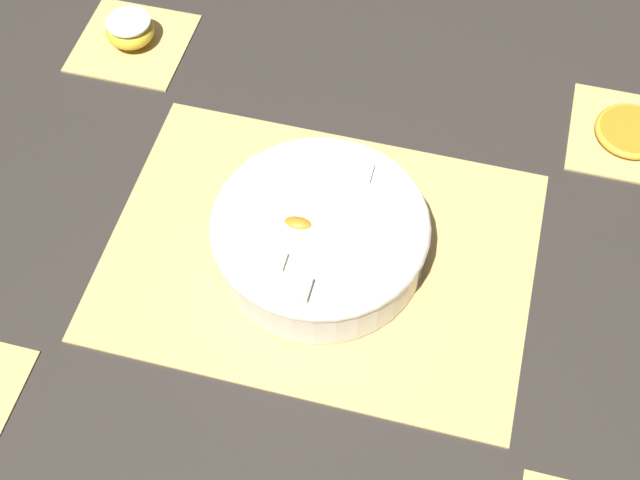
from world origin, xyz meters
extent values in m
plane|color=#2D2823|center=(0.00, 0.00, 0.00)|extent=(6.00, 6.00, 0.00)
cube|color=tan|center=(0.00, 0.00, 0.00)|extent=(0.49, 0.36, 0.01)
cube|color=brown|center=(-0.19, 0.00, 0.00)|extent=(0.01, 0.35, 0.00)
cube|color=brown|center=(-0.14, 0.00, 0.00)|extent=(0.01, 0.35, 0.00)
cube|color=brown|center=(-0.08, 0.00, 0.00)|extent=(0.01, 0.35, 0.00)
cube|color=brown|center=(-0.03, 0.00, 0.00)|extent=(0.01, 0.35, 0.00)
cube|color=brown|center=(0.03, 0.00, 0.00)|extent=(0.01, 0.35, 0.00)
cube|color=brown|center=(0.08, 0.00, 0.00)|extent=(0.01, 0.35, 0.00)
cube|color=brown|center=(0.14, 0.00, 0.00)|extent=(0.01, 0.35, 0.00)
cube|color=brown|center=(0.19, 0.00, 0.00)|extent=(0.01, 0.35, 0.00)
cube|color=tan|center=(-0.34, 0.27, 0.00)|extent=(0.15, 0.15, 0.01)
cube|color=brown|center=(-0.38, 0.27, 0.00)|extent=(0.00, 0.15, 0.00)
cube|color=brown|center=(-0.35, 0.27, 0.00)|extent=(0.00, 0.15, 0.00)
cube|color=brown|center=(-0.32, 0.27, 0.00)|extent=(0.00, 0.15, 0.00)
cube|color=brown|center=(-0.29, 0.27, 0.00)|extent=(0.00, 0.15, 0.00)
cube|color=tan|center=(0.34, 0.27, 0.00)|extent=(0.15, 0.15, 0.01)
cube|color=brown|center=(0.30, 0.27, 0.00)|extent=(0.00, 0.15, 0.00)
cube|color=brown|center=(0.34, 0.27, 0.00)|extent=(0.00, 0.15, 0.00)
cylinder|color=silver|center=(0.00, 0.00, 0.04)|extent=(0.24, 0.24, 0.06)
torus|color=silver|center=(0.00, 0.00, 0.06)|extent=(0.25, 0.25, 0.01)
cylinder|color=beige|center=(-0.04, 0.07, 0.04)|extent=(0.02, 0.02, 0.01)
cylinder|color=beige|center=(-0.07, 0.04, 0.05)|extent=(0.03, 0.03, 0.01)
cylinder|color=beige|center=(-0.04, -0.06, 0.04)|extent=(0.03, 0.03, 0.01)
cylinder|color=beige|center=(-0.05, 0.00, 0.06)|extent=(0.03, 0.03, 0.01)
cylinder|color=beige|center=(0.02, -0.01, 0.07)|extent=(0.03, 0.03, 0.01)
cylinder|color=beige|center=(-0.08, 0.01, 0.06)|extent=(0.03, 0.03, 0.01)
cylinder|color=beige|center=(-0.06, -0.01, 0.02)|extent=(0.03, 0.03, 0.01)
cylinder|color=beige|center=(0.04, 0.02, 0.04)|extent=(0.03, 0.03, 0.01)
cylinder|color=beige|center=(0.05, 0.07, 0.04)|extent=(0.02, 0.02, 0.01)
cube|color=#EFEACC|center=(0.07, 0.04, 0.04)|extent=(0.03, 0.03, 0.03)
cube|color=#EFEACC|center=(-0.03, -0.06, 0.07)|extent=(0.02, 0.02, 0.02)
cube|color=#EFEACC|center=(-0.06, 0.03, 0.02)|extent=(0.03, 0.03, 0.03)
cube|color=#EFEACC|center=(-0.03, 0.05, 0.05)|extent=(0.02, 0.02, 0.02)
cube|color=#EFEACC|center=(0.04, -0.08, 0.03)|extent=(0.02, 0.02, 0.02)
cube|color=#EFEACC|center=(0.00, -0.09, 0.07)|extent=(0.03, 0.03, 0.03)
cube|color=#EFEACC|center=(-0.06, -0.06, 0.02)|extent=(0.03, 0.03, 0.03)
cube|color=#EFEACC|center=(0.06, -0.01, 0.02)|extent=(0.03, 0.03, 0.03)
cube|color=#EFEACC|center=(-0.04, 0.08, 0.06)|extent=(0.02, 0.02, 0.02)
cube|color=#EFEACC|center=(0.03, 0.08, 0.06)|extent=(0.03, 0.03, 0.03)
cube|color=#EFEACC|center=(-0.08, -0.04, 0.05)|extent=(0.02, 0.02, 0.02)
cube|color=#EFEACC|center=(0.04, 0.06, 0.02)|extent=(0.03, 0.03, 0.03)
ellipsoid|color=orange|center=(0.03, -0.04, 0.02)|extent=(0.03, 0.02, 0.02)
ellipsoid|color=orange|center=(-0.09, 0.00, 0.04)|extent=(0.03, 0.02, 0.01)
ellipsoid|color=orange|center=(0.07, 0.00, 0.05)|extent=(0.03, 0.01, 0.01)
ellipsoid|color=orange|center=(0.01, 0.07, 0.03)|extent=(0.03, 0.02, 0.01)
ellipsoid|color=orange|center=(-0.02, -0.01, 0.07)|extent=(0.04, 0.02, 0.02)
ellipsoid|color=gold|center=(-0.34, 0.27, 0.02)|extent=(0.07, 0.07, 0.04)
cylinder|color=#EFEACC|center=(-0.34, 0.27, 0.04)|extent=(0.06, 0.06, 0.00)
cylinder|color=orange|center=(0.34, 0.27, 0.01)|extent=(0.08, 0.08, 0.01)
torus|color=#F4A82D|center=(0.34, 0.27, 0.01)|extent=(0.09, 0.09, 0.01)
camera|label=1|loc=(0.14, -0.55, 0.87)|focal=50.00mm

